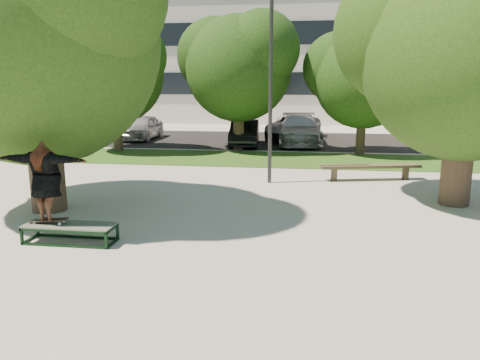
# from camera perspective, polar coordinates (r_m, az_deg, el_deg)

# --- Properties ---
(ground) EXTENTS (120.00, 120.00, 0.00)m
(ground) POSITION_cam_1_polar(r_m,az_deg,el_deg) (10.28, -4.24, -6.02)
(ground) COLOR #B0A8A1
(ground) RESTS_ON ground
(grass_strip) EXTENTS (30.00, 4.00, 0.02)m
(grass_strip) POSITION_cam_1_polar(r_m,az_deg,el_deg) (19.34, 4.65, 2.52)
(grass_strip) COLOR #1F4814
(grass_strip) RESTS_ON ground
(asphalt_strip) EXTENTS (40.00, 8.00, 0.01)m
(asphalt_strip) POSITION_cam_1_polar(r_m,az_deg,el_deg) (25.83, 3.31, 4.90)
(asphalt_strip) COLOR black
(asphalt_strip) RESTS_ON ground
(tree_left) EXTENTS (6.96, 5.95, 7.12)m
(tree_left) POSITION_cam_1_polar(r_m,az_deg,el_deg) (12.48, -23.95, 16.75)
(tree_left) COLOR #38281E
(tree_left) RESTS_ON ground
(tree_right) EXTENTS (6.24, 5.33, 6.51)m
(tree_right) POSITION_cam_1_polar(r_m,az_deg,el_deg) (13.22, 25.67, 14.85)
(tree_right) COLOR #38281E
(tree_right) RESTS_ON ground
(bg_tree_left) EXTENTS (5.28, 4.51, 5.77)m
(bg_tree_left) POSITION_cam_1_polar(r_m,az_deg,el_deg) (22.38, -15.18, 13.00)
(bg_tree_left) COLOR #38281E
(bg_tree_left) RESTS_ON ground
(bg_tree_mid) EXTENTS (5.76, 4.92, 6.24)m
(bg_tree_mid) POSITION_cam_1_polar(r_m,az_deg,el_deg) (21.87, -0.35, 14.18)
(bg_tree_mid) COLOR #38281E
(bg_tree_mid) RESTS_ON ground
(bg_tree_right) EXTENTS (5.04, 4.31, 5.43)m
(bg_tree_right) POSITION_cam_1_polar(r_m,az_deg,el_deg) (21.24, 14.67, 12.45)
(bg_tree_right) COLOR #38281E
(bg_tree_right) RESTS_ON ground
(lamppost) EXTENTS (0.25, 0.15, 6.11)m
(lamppost) POSITION_cam_1_polar(r_m,az_deg,el_deg) (14.59, 3.76, 11.87)
(lamppost) COLOR #2D2D30
(lamppost) RESTS_ON ground
(office_building) EXTENTS (30.00, 14.12, 16.00)m
(office_building) POSITION_cam_1_polar(r_m,az_deg,el_deg) (42.01, 2.51, 18.55)
(office_building) COLOR beige
(office_building) RESTS_ON ground
(grind_box) EXTENTS (1.80, 0.60, 0.38)m
(grind_box) POSITION_cam_1_polar(r_m,az_deg,el_deg) (9.99, -19.99, -6.12)
(grind_box) COLOR black
(grind_box) RESTS_ON ground
(skater_rig) EXTENTS (1.99, 0.70, 1.66)m
(skater_rig) POSITION_cam_1_polar(r_m,az_deg,el_deg) (9.94, -22.62, -0.13)
(skater_rig) COLOR white
(skater_rig) RESTS_ON grind_box
(bench) EXTENTS (3.29, 1.17, 0.50)m
(bench) POSITION_cam_1_polar(r_m,az_deg,el_deg) (15.79, 15.61, 1.50)
(bench) COLOR #4E442F
(bench) RESTS_ON ground
(car_silver_a) EXTENTS (1.66, 3.98, 1.35)m
(car_silver_a) POSITION_cam_1_polar(r_m,az_deg,el_deg) (26.53, -11.87, 6.31)
(car_silver_a) COLOR #B1B1B6
(car_silver_a) RESTS_ON asphalt_strip
(car_dark) EXTENTS (1.64, 3.97, 1.28)m
(car_dark) POSITION_cam_1_polar(r_m,az_deg,el_deg) (23.38, 0.57, 5.75)
(car_dark) COLOR black
(car_dark) RESTS_ON asphalt_strip
(car_grey) EXTENTS (3.22, 5.51, 1.44)m
(car_grey) POSITION_cam_1_polar(r_m,az_deg,el_deg) (26.17, 6.57, 6.51)
(car_grey) COLOR #4F4F53
(car_grey) RESTS_ON asphalt_strip
(car_silver_b) EXTENTS (2.36, 5.28, 1.50)m
(car_silver_b) POSITION_cam_1_polar(r_m,az_deg,el_deg) (24.25, 7.28, 6.15)
(car_silver_b) COLOR #A4A4A8
(car_silver_b) RESTS_ON asphalt_strip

